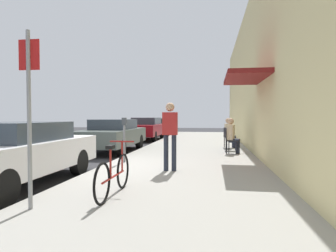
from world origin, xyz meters
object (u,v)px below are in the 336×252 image
Objects in this scene: cafe_chair_0 at (231,140)px; pedestrian_standing at (170,131)px; parked_car_3 at (162,126)px; cafe_chair_2 at (228,136)px; parked_car_2 at (146,128)px; cafe_chair_1 at (229,138)px; parked_car_1 at (113,135)px; parking_meter at (124,136)px; seated_patron_0 at (232,134)px; bicycle_0 at (114,175)px; street_sign at (29,105)px; parked_car_0 at (15,152)px; seated_patron_2 at (229,132)px.

pedestrian_standing is (-1.71, -3.77, 0.50)m from cafe_chair_0.
parked_car_3 is 5.06× the size of cafe_chair_2.
parked_car_2 is 5.06× the size of cafe_chair_0.
pedestrian_standing reaches higher than cafe_chair_1.
parking_meter is at bearing -65.59° from parked_car_1.
parking_meter reaches higher than parked_car_1.
seated_patron_0 is 4.16m from pedestrian_standing.
bicycle_0 is 6.61m from seated_patron_0.
parking_meter is 1.02× the size of seated_patron_0.
bicycle_0 is at bearing -70.52° from parked_car_1.
seated_patron_0 is at bearing -88.25° from cafe_chair_2.
parking_meter is (1.55, -3.41, 0.17)m from parked_car_1.
street_sign reaches higher than cafe_chair_0.
cafe_chair_0 is 0.51× the size of pedestrian_standing.
bicycle_0 is at bearing -75.57° from parking_meter.
parking_meter is at bearing 89.35° from street_sign.
parked_car_0 is 2.45m from street_sign.
seated_patron_2 is (0.06, 1.05, 0.19)m from cafe_chair_1.
parked_car_1 is 3.41× the size of seated_patron_0.
pedestrian_standing is (1.54, -1.15, 0.23)m from parking_meter.
seated_patron_0 is (4.86, 5.33, 0.10)m from parked_car_0.
cafe_chair_2 is at bearing -66.13° from parked_car_3.
parked_car_1 is 3.33× the size of parking_meter.
bicycle_0 reaches higher than cafe_chair_0.
bicycle_0 is 8.42m from cafe_chair_2.
parked_car_3 is 12.82m from cafe_chair_1.
seated_patron_2 is (0.06, 0.01, 0.19)m from cafe_chair_2.
parked_car_0 is at bearing -119.60° from parking_meter.
seated_patron_2 is at bearing -65.85° from parked_car_3.
street_sign reaches higher than parked_car_3.
cafe_chair_2 is at bearing 90.05° from cafe_chair_0.
parked_car_0 is 7.19m from cafe_chair_0.
seated_patron_2 is (4.86, 1.14, 0.10)m from parked_car_1.
parked_car_2 is 2.59× the size of pedestrian_standing.
bicycle_0 is at bearing -110.75° from cafe_chair_0.
pedestrian_standing is (-1.71, -5.69, 0.50)m from cafe_chair_2.
cafe_chair_1 is (3.30, 7.93, -1.02)m from street_sign.
street_sign is (1.50, -19.82, 0.94)m from parked_car_3.
parked_car_1 is 1.00× the size of parked_car_2.
parked_car_2 is at bearing 124.49° from cafe_chair_0.
pedestrian_standing is at bearing 75.44° from bicycle_0.
seated_patron_2 reaches higher than cafe_chair_0.
parked_car_1 is at bearing 100.83° from street_sign.
parking_meter is at bearing -141.19° from cafe_chair_0.
seated_patron_2 is 5.98m from pedestrian_standing.
street_sign is 1.52× the size of bicycle_0.
parked_car_0 is at bearing -90.00° from parked_car_1.
parked_car_3 reaches higher than cafe_chair_0.
street_sign is at bearing -112.59° from cafe_chair_1.
pedestrian_standing is (-1.77, -3.75, 0.30)m from seated_patron_0.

